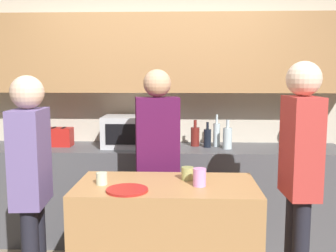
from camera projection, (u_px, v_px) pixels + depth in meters
name	position (u px, v px, depth m)	size (l,w,h in m)	color
back_wall	(158.00, 83.00, 3.99)	(6.40, 0.40, 2.70)	beige
back_counter	(156.00, 193.00, 3.86)	(3.60, 0.62, 0.92)	#4C4C51
kitchen_island	(166.00, 249.00, 2.64)	(1.19, 0.62, 0.91)	#B27F4C
microwave	(130.00, 131.00, 3.82)	(0.52, 0.39, 0.30)	#B7BABC
toaster	(59.00, 137.00, 3.86)	(0.26, 0.16, 0.18)	#B21E19
potted_plant	(307.00, 127.00, 3.75)	(0.14, 0.14, 0.40)	#333D4C
bottle_0	(195.00, 136.00, 3.86)	(0.09, 0.09, 0.26)	maroon
bottle_1	(207.00, 138.00, 3.79)	(0.07, 0.07, 0.25)	black
bottle_2	(217.00, 134.00, 3.84)	(0.07, 0.07, 0.31)	silver
bottle_3	(227.00, 138.00, 3.72)	(0.09, 0.09, 0.28)	silver
plate_on_island	(127.00, 190.00, 2.42)	(0.26, 0.26, 0.01)	red
cup_0	(200.00, 177.00, 2.52)	(0.08, 0.08, 0.12)	#E995DB
cup_1	(188.00, 173.00, 2.67)	(0.08, 0.08, 0.09)	tan
cup_2	(102.00, 179.00, 2.56)	(0.07, 0.07, 0.08)	silver
person_left	(300.00, 167.00, 2.57)	(0.22, 0.35, 1.71)	black
person_center	(31.00, 178.00, 2.54)	(0.22, 0.35, 1.62)	black
person_right	(157.00, 154.00, 3.14)	(0.37, 0.25, 1.67)	black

